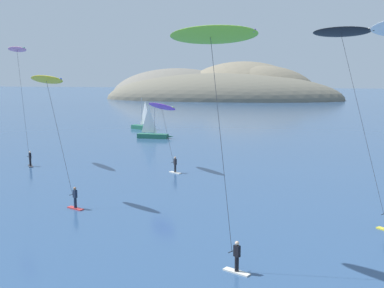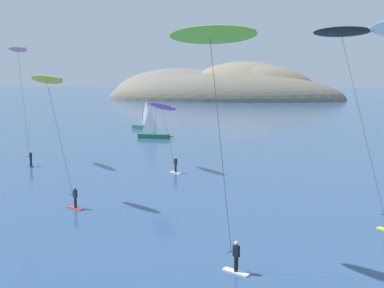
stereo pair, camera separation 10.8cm
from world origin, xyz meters
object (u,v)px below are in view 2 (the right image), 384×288
object	(u,v)px
kitesurfer_purple	(163,111)
kitesurfer_lime	(212,49)
kitesurfer_black	(345,47)
kitesurfer_pink	(19,58)
sailboat_near	(155,134)
kitesurfer_yellow	(50,92)
sailboat_far	(143,126)

from	to	relation	value
kitesurfer_purple	kitesurfer_lime	size ratio (longest dim) A/B	0.56
kitesurfer_black	kitesurfer_pink	world-z (taller)	kitesurfer_black
sailboat_near	kitesurfer_black	distance (m)	45.72
sailboat_near	kitesurfer_yellow	xyz separation A→B (m)	(0.73, -37.46, 8.15)
kitesurfer_yellow	kitesurfer_purple	world-z (taller)	kitesurfer_yellow
sailboat_far	kitesurfer_purple	xyz separation A→B (m)	(11.65, -34.47, 5.63)
kitesurfer_black	kitesurfer_lime	bearing A→B (deg)	-129.01
sailboat_near	kitesurfer_purple	world-z (taller)	kitesurfer_purple
sailboat_near	kitesurfer_pink	world-z (taller)	kitesurfer_pink
sailboat_near	kitesurfer_lime	size ratio (longest dim) A/B	0.47
sailboat_near	kitesurfer_yellow	distance (m)	38.34
kitesurfer_pink	kitesurfer_lime	world-z (taller)	kitesurfer_pink
kitesurfer_yellow	kitesurfer_purple	xyz separation A→B (m)	(5.80, 14.30, -2.52)
sailboat_near	sailboat_far	bearing A→B (deg)	114.36
sailboat_near	kitesurfer_yellow	size ratio (longest dim) A/B	0.58
sailboat_far	kitesurfer_lime	world-z (taller)	kitesurfer_lime
kitesurfer_lime	sailboat_near	bearing A→B (deg)	107.12
sailboat_near	kitesurfer_yellow	world-z (taller)	kitesurfer_yellow
sailboat_far	sailboat_near	bearing A→B (deg)	-65.64
sailboat_near	kitesurfer_lime	distance (m)	51.25
sailboat_far	kitesurfer_purple	world-z (taller)	kitesurfer_purple
sailboat_far	kitesurfer_purple	bearing A→B (deg)	-71.33
kitesurfer_black	kitesurfer_pink	distance (m)	36.42
kitesurfer_yellow	kitesurfer_pink	bearing A→B (deg)	125.55
kitesurfer_black	kitesurfer_lime	distance (m)	12.68
sailboat_near	kitesurfer_black	world-z (taller)	kitesurfer_black
kitesurfer_lime	kitesurfer_purple	bearing A→B (deg)	108.40
kitesurfer_black	kitesurfer_pink	xyz separation A→B (m)	(-32.84, 15.75, -0.13)
kitesurfer_black	kitesurfer_purple	size ratio (longest dim) A/B	1.88
kitesurfer_lime	kitesurfer_black	bearing A→B (deg)	50.99
kitesurfer_black	sailboat_far	bearing A→B (deg)	119.44
kitesurfer_yellow	kitesurfer_purple	size ratio (longest dim) A/B	1.42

